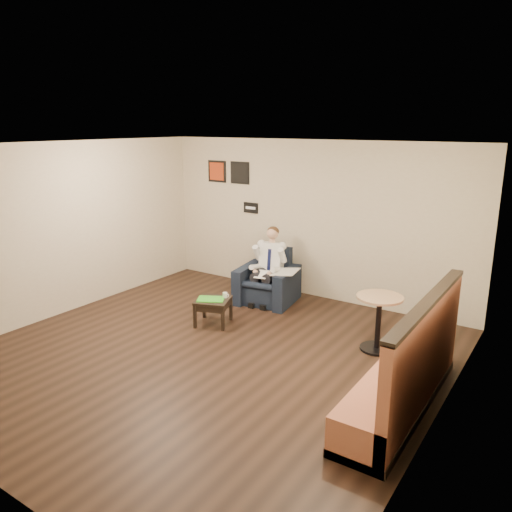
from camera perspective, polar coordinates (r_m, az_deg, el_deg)
The scene contains 18 objects.
ground at distance 6.98m, azimuth -5.63°, elevation -11.19°, with size 6.00×6.00×0.00m, color black.
wall_back at distance 8.95m, azimuth 6.38°, elevation 4.12°, with size 6.00×0.02×2.80m, color beige.
wall_left at distance 8.67m, azimuth -21.46°, elevation 2.82°, with size 0.02×6.00×2.80m, color beige.
wall_right at distance 5.20m, azimuth 20.62°, elevation -4.77°, with size 0.02×6.00×2.80m, color beige.
ceiling at distance 6.28m, azimuth -6.29°, elevation 12.42°, with size 6.00×6.00×0.02m, color white.
seating_sign at distance 9.57m, azimuth -0.60°, elevation 5.53°, with size 0.32×0.02×0.20m, color black.
art_print_left at distance 9.96m, azimuth -4.47°, elevation 9.62°, with size 0.42×0.03×0.42m, color #AE3615.
art_print_right at distance 9.63m, azimuth -1.85°, elevation 9.48°, with size 0.42×0.03×0.42m, color black.
armchair at distance 8.76m, azimuth 1.28°, elevation -2.38°, with size 0.95×0.95×0.92m, color black.
seated_man at distance 8.61m, azimuth 0.97°, elevation -1.52°, with size 0.60×0.90×1.26m, color silver, non-canonical shape.
lap_papers at distance 8.54m, azimuth 0.70°, elevation -2.11°, with size 0.21×0.30×0.01m, color white.
newspaper at distance 8.49m, azimuth 3.40°, elevation -1.81°, with size 0.40×0.50×0.01m, color silver.
side_table at distance 7.90m, azimuth -4.91°, elevation -6.34°, with size 0.50×0.50×0.41m, color black.
green_folder at distance 7.82m, azimuth -5.18°, elevation -4.93°, with size 0.41×0.29×0.01m, color green.
coffee_mug at distance 7.87m, azimuth -3.57°, elevation -4.48°, with size 0.07×0.07×0.09m, color white.
smartphone at distance 7.95m, azimuth -4.31°, elevation -4.59°, with size 0.13×0.06×0.01m, color black.
banquette at distance 5.75m, azimuth 16.36°, elevation -10.61°, with size 0.60×2.53×1.30m, color #A55B40.
cafe_table at distance 7.15m, azimuth 13.79°, elevation -7.46°, with size 0.64×0.64×0.79m, color #A17957.
Camera 1 is at (4.02, -4.82, 3.07)m, focal length 35.00 mm.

